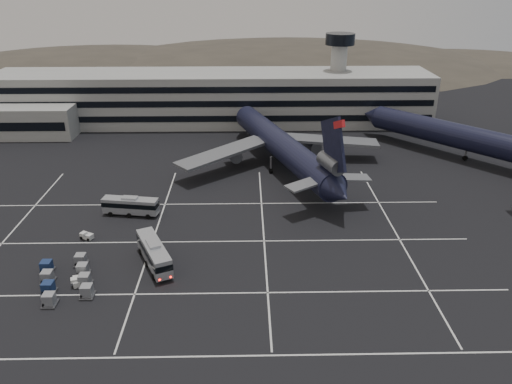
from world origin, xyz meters
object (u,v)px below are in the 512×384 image
trijet_main (283,146)px  bus_near (154,252)px  bus_far (131,205)px  tug_a (77,281)px  uld_cluster (66,278)px

trijet_main → bus_near: bearing=-137.5°
bus_near → bus_far: 17.88m
tug_a → bus_far: bearing=63.3°
tug_a → uld_cluster: size_ratio=0.19×
trijet_main → bus_near: 43.91m
bus_near → tug_a: size_ratio=4.63×
bus_far → trijet_main: bearing=-43.6°
bus_far → uld_cluster: bearing=176.6°
bus_far → bus_near: bearing=-148.4°
trijet_main → tug_a: (-31.35, -43.16, -4.65)m
bus_far → tug_a: bearing=-178.9°
uld_cluster → tug_a: bearing=-12.3°
bus_near → bus_far: (-6.89, 16.50, -0.20)m
uld_cluster → trijet_main: bearing=52.4°
bus_far → tug_a: bus_far is taller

